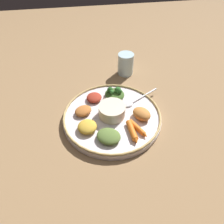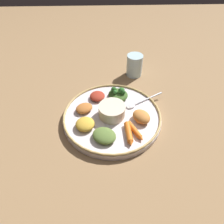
{
  "view_description": "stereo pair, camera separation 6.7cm",
  "coord_description": "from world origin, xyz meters",
  "px_view_note": "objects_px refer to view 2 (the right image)",
  "views": [
    {
      "loc": [
        -0.5,
        0.08,
        0.53
      ],
      "look_at": [
        0.0,
        0.0,
        0.03
      ],
      "focal_mm": 33.24,
      "sensor_mm": 36.0,
      "label": 1
    },
    {
      "loc": [
        -0.5,
        0.02,
        0.53
      ],
      "look_at": [
        0.0,
        0.0,
        0.03
      ],
      "focal_mm": 33.24,
      "sensor_mm": 36.0,
      "label": 2
    }
  ],
  "objects_px": {
    "spoon": "(139,102)",
    "carrot_outer": "(135,131)",
    "carrot_near_spoon": "(129,134)",
    "center_bowl": "(112,110)",
    "greens_pile": "(118,94)",
    "drinking_glass": "(134,67)"
  },
  "relations": [
    {
      "from": "spoon",
      "to": "greens_pile",
      "type": "height_order",
      "value": "greens_pile"
    },
    {
      "from": "spoon",
      "to": "drinking_glass",
      "type": "distance_m",
      "value": 0.21
    },
    {
      "from": "carrot_near_spoon",
      "to": "carrot_outer",
      "type": "distance_m",
      "value": 0.02
    },
    {
      "from": "spoon",
      "to": "greens_pile",
      "type": "xyz_separation_m",
      "value": [
        0.04,
        0.07,
        0.01
      ]
    },
    {
      "from": "center_bowl",
      "to": "carrot_outer",
      "type": "relative_size",
      "value": 1.12
    },
    {
      "from": "greens_pile",
      "to": "carrot_near_spoon",
      "type": "bearing_deg",
      "value": -173.13
    },
    {
      "from": "center_bowl",
      "to": "drinking_glass",
      "type": "relative_size",
      "value": 0.98
    },
    {
      "from": "carrot_outer",
      "to": "greens_pile",
      "type": "bearing_deg",
      "value": 14.02
    },
    {
      "from": "center_bowl",
      "to": "greens_pile",
      "type": "relative_size",
      "value": 0.89
    },
    {
      "from": "carrot_near_spoon",
      "to": "center_bowl",
      "type": "bearing_deg",
      "value": 28.16
    },
    {
      "from": "spoon",
      "to": "carrot_outer",
      "type": "height_order",
      "value": "carrot_outer"
    },
    {
      "from": "center_bowl",
      "to": "drinking_glass",
      "type": "bearing_deg",
      "value": -21.38
    },
    {
      "from": "carrot_near_spoon",
      "to": "spoon",
      "type": "bearing_deg",
      "value": -19.06
    },
    {
      "from": "greens_pile",
      "to": "carrot_near_spoon",
      "type": "distance_m",
      "value": 0.19
    },
    {
      "from": "spoon",
      "to": "drinking_glass",
      "type": "relative_size",
      "value": 1.58
    },
    {
      "from": "center_bowl",
      "to": "carrot_outer",
      "type": "bearing_deg",
      "value": -138.75
    },
    {
      "from": "greens_pile",
      "to": "carrot_near_spoon",
      "type": "relative_size",
      "value": 1.14
    },
    {
      "from": "center_bowl",
      "to": "spoon",
      "type": "distance_m",
      "value": 0.12
    },
    {
      "from": "carrot_near_spoon",
      "to": "drinking_glass",
      "type": "height_order",
      "value": "drinking_glass"
    },
    {
      "from": "spoon",
      "to": "drinking_glass",
      "type": "xyz_separation_m",
      "value": [
        0.21,
        -0.0,
        0.02
      ]
    },
    {
      "from": "spoon",
      "to": "greens_pile",
      "type": "relative_size",
      "value": 1.44
    },
    {
      "from": "spoon",
      "to": "carrot_outer",
      "type": "bearing_deg",
      "value": 167.64
    }
  ]
}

